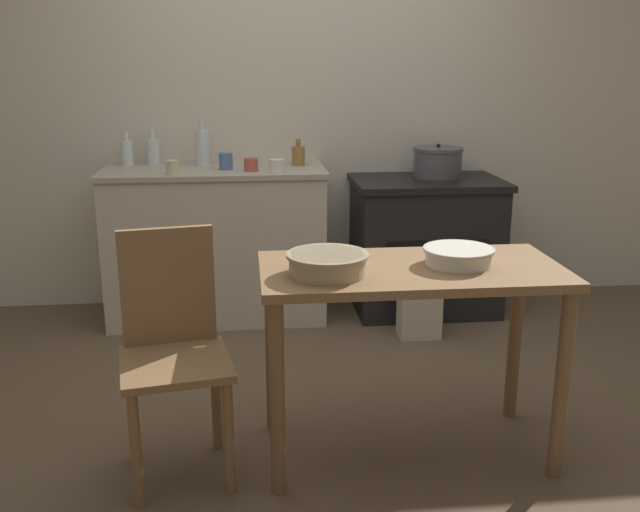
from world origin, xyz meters
name	(u,v)px	position (x,y,z in m)	size (l,w,h in m)	color
ground_plane	(329,402)	(0.00, 0.00, 0.00)	(14.00, 14.00, 0.00)	brown
wall_back	(301,105)	(0.00, 1.58, 1.27)	(8.00, 0.07, 2.55)	beige
counter_cabinet	(217,243)	(-0.55, 1.26, 0.46)	(1.32, 0.62, 0.93)	beige
stove	(425,244)	(0.76, 1.25, 0.42)	(0.92, 0.64, 0.84)	black
work_table	(410,299)	(0.26, -0.45, 0.66)	(1.16, 0.57, 0.79)	olive
chair	(173,346)	(-0.65, -0.46, 0.51)	(0.46, 0.46, 0.94)	olive
flour_sack	(419,304)	(0.61, 0.77, 0.20)	(0.23, 0.16, 0.39)	beige
stock_pot	(438,162)	(0.84, 1.32, 0.93)	(0.31, 0.31, 0.21)	#4C4C51
mixing_bowl_large	(328,263)	(-0.07, -0.52, 0.84)	(0.31, 0.31, 0.08)	tan
mixing_bowl_small	(459,255)	(0.45, -0.45, 0.83)	(0.27, 0.27, 0.07)	silver
bottle_far_left	(153,151)	(-0.92, 1.45, 1.01)	(0.08, 0.08, 0.22)	silver
bottle_left	(298,155)	(-0.04, 1.32, 0.99)	(0.08, 0.08, 0.16)	olive
bottle_mid_left	(127,152)	(-1.08, 1.43, 1.01)	(0.08, 0.08, 0.21)	silver
bottle_center_left	(202,147)	(-0.62, 1.37, 1.04)	(0.08, 0.08, 0.29)	silver
cup_center	(251,165)	(-0.33, 1.11, 0.97)	(0.08, 0.08, 0.08)	#B74C42
cup_center_right	(226,161)	(-0.47, 1.19, 0.98)	(0.08, 0.08, 0.10)	#4C6B99
cup_mid_right	(277,166)	(-0.18, 1.05, 0.96)	(0.09, 0.09, 0.08)	silver
cup_right	(173,167)	(-0.77, 1.04, 0.97)	(0.07, 0.07, 0.08)	beige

